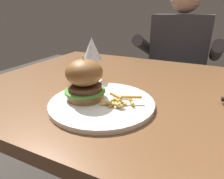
% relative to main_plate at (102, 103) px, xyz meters
% --- Properties ---
extents(dining_table, '(1.22, 0.90, 0.74)m').
position_rel_main_plate_xyz_m(dining_table, '(0.05, 0.20, -0.10)').
color(dining_table, brown).
rests_on(dining_table, ground).
extents(main_plate, '(0.32, 0.32, 0.01)m').
position_rel_main_plate_xyz_m(main_plate, '(0.00, 0.00, 0.00)').
color(main_plate, white).
rests_on(main_plate, dining_table).
extents(burger_sandwich, '(0.13, 0.13, 0.13)m').
position_rel_main_plate_xyz_m(burger_sandwich, '(-0.06, -0.00, 0.07)').
color(burger_sandwich, '#9E6B38').
rests_on(burger_sandwich, main_plate).
extents(fries_pile, '(0.11, 0.09, 0.03)m').
position_rel_main_plate_xyz_m(fries_pile, '(0.05, 0.00, 0.02)').
color(fries_pile, gold).
rests_on(fries_pile, main_plate).
extents(wine_glass, '(0.07, 0.07, 0.17)m').
position_rel_main_plate_xyz_m(wine_glass, '(-0.14, 0.18, 0.12)').
color(wine_glass, silver).
rests_on(wine_glass, dining_table).
extents(diner_person, '(0.51, 0.36, 1.18)m').
position_rel_main_plate_xyz_m(diner_person, '(0.09, 0.92, -0.18)').
color(diner_person, '#282833').
rests_on(diner_person, ground).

